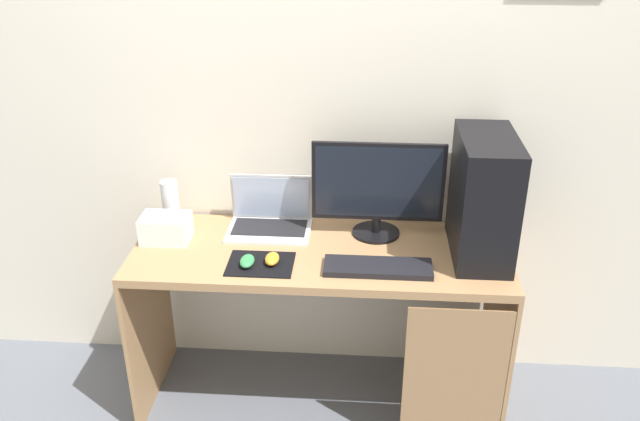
# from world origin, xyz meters

# --- Properties ---
(ground_plane) EXTENTS (8.00, 8.00, 0.00)m
(ground_plane) POSITION_xyz_m (0.00, 0.00, 0.00)
(ground_plane) COLOR slate
(wall_back) EXTENTS (4.00, 0.05, 2.60)m
(wall_back) POSITION_xyz_m (0.00, 0.33, 1.30)
(wall_back) COLOR beige
(wall_back) RESTS_ON ground_plane
(desk) EXTENTS (1.54, 0.58, 0.78)m
(desk) POSITION_xyz_m (0.02, -0.01, 0.62)
(desk) COLOR #A37A51
(desk) RESTS_ON ground_plane
(pc_tower) EXTENTS (0.22, 0.43, 0.49)m
(pc_tower) POSITION_xyz_m (0.64, 0.03, 1.02)
(pc_tower) COLOR black
(pc_tower) RESTS_ON desk
(monitor) EXTENTS (0.55, 0.20, 0.42)m
(monitor) POSITION_xyz_m (0.23, 0.15, 0.99)
(monitor) COLOR black
(monitor) RESTS_ON desk
(laptop) EXTENTS (0.36, 0.24, 0.23)m
(laptop) POSITION_xyz_m (-0.23, 0.18, 0.82)
(laptop) COLOR silver
(laptop) RESTS_ON desk
(speaker) EXTENTS (0.08, 0.08, 0.20)m
(speaker) POSITION_xyz_m (-0.67, 0.20, 0.88)
(speaker) COLOR silver
(speaker) RESTS_ON desk
(projector) EXTENTS (0.20, 0.14, 0.11)m
(projector) POSITION_xyz_m (-0.65, 0.04, 0.83)
(projector) COLOR white
(projector) RESTS_ON desk
(keyboard) EXTENTS (0.42, 0.14, 0.02)m
(keyboard) POSITION_xyz_m (0.24, -0.14, 0.79)
(keyboard) COLOR black
(keyboard) RESTS_ON desk
(mousepad) EXTENTS (0.26, 0.20, 0.00)m
(mousepad) POSITION_xyz_m (-0.23, -0.13, 0.78)
(mousepad) COLOR black
(mousepad) RESTS_ON desk
(mouse_left) EXTENTS (0.06, 0.10, 0.03)m
(mouse_left) POSITION_xyz_m (-0.18, -0.12, 0.80)
(mouse_left) COLOR orange
(mouse_left) RESTS_ON mousepad
(mouse_right) EXTENTS (0.06, 0.10, 0.03)m
(mouse_right) POSITION_xyz_m (-0.28, -0.15, 0.80)
(mouse_right) COLOR #338C4C
(mouse_right) RESTS_ON mousepad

